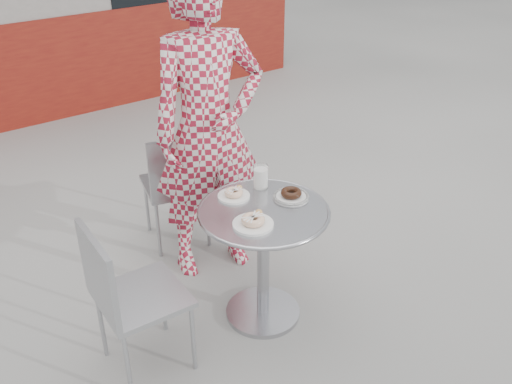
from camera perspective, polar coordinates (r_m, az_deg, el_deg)
ground at (r=3.33m, az=0.83°, el=-12.36°), size 60.00×60.00×0.00m
bistro_table at (r=3.02m, az=0.75°, el=-4.56°), size 0.69×0.69×0.70m
chair_far at (r=3.85m, az=-7.91°, el=-1.49°), size 0.48×0.48×0.82m
chair_left at (r=2.95m, az=-11.21°, el=-12.86°), size 0.42×0.42×0.84m
seated_person at (r=3.30m, az=-4.76°, el=6.27°), size 0.75×0.57×1.85m
plate_far at (r=3.04m, az=-2.21°, el=-0.18°), size 0.17×0.17×0.05m
plate_near at (r=2.80m, az=-0.26°, el=-2.95°), size 0.20×0.20×0.05m
plate_checker at (r=3.03m, az=3.53°, el=-0.34°), size 0.19×0.19×0.05m
milk_cup at (r=3.11m, az=0.48°, el=1.48°), size 0.08×0.08×0.13m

